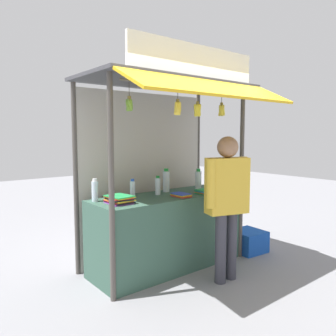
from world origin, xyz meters
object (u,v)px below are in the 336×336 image
object	(u,v)px
water_bottle_rear_center	(95,191)
magazine_stack_right	(223,188)
magazine_stack_mid_left	(208,192)
water_bottle_left	(166,181)
magazine_stack_back_left	(119,199)
water_bottle_back_right	(158,186)
banana_bunch_leftmost	(178,108)
water_bottle_front_left	(198,180)
banana_bunch_inner_left	(129,105)
plastic_crate	(248,241)
water_bottle_far_left	(133,189)
banana_bunch_inner_right	(222,110)
vendor_person	(227,195)
water_bottle_mid_right	(211,179)
magazine_stack_center	(181,195)
banana_bunch_rightmost	(197,110)

from	to	relation	value
water_bottle_rear_center	magazine_stack_right	bearing A→B (deg)	-13.12
magazine_stack_right	magazine_stack_mid_left	xyz separation A→B (m)	(-0.36, -0.07, -0.01)
water_bottle_left	magazine_stack_back_left	bearing A→B (deg)	-163.47
water_bottle_back_right	magazine_stack_back_left	size ratio (longest dim) A/B	0.75
magazine_stack_mid_left	banana_bunch_leftmost	world-z (taller)	banana_bunch_leftmost
magazine_stack_back_left	water_bottle_left	bearing A→B (deg)	16.53
water_bottle_front_left	banana_bunch_inner_left	xyz separation A→B (m)	(-1.41, -0.47, 0.93)
plastic_crate	banana_bunch_inner_left	bearing A→B (deg)	-175.62
water_bottle_far_left	banana_bunch_inner_right	distance (m)	1.47
vendor_person	banana_bunch_inner_right	bearing A→B (deg)	71.75
water_bottle_mid_right	magazine_stack_right	bearing A→B (deg)	-97.05
magazine_stack_center	magazine_stack_mid_left	bearing A→B (deg)	-11.96
water_bottle_left	banana_bunch_inner_right	size ratio (longest dim) A/B	1.08
water_bottle_mid_right	banana_bunch_leftmost	xyz separation A→B (m)	(-1.07, -0.50, 0.94)
water_bottle_left	magazine_stack_center	size ratio (longest dim) A/B	1.27
water_bottle_back_right	water_bottle_mid_right	xyz separation A→B (m)	(0.93, -0.06, 0.01)
water_bottle_mid_right	magazine_stack_back_left	xyz separation A→B (m)	(-1.60, -0.10, -0.08)
magazine_stack_mid_left	water_bottle_back_right	bearing A→B (deg)	145.29
water_bottle_far_left	magazine_stack_center	world-z (taller)	water_bottle_far_left
water_bottle_far_left	plastic_crate	distance (m)	2.00
water_bottle_rear_center	plastic_crate	distance (m)	2.44
magazine_stack_right	vendor_person	distance (m)	0.79
water_bottle_front_left	water_bottle_far_left	bearing A→B (deg)	173.24
water_bottle_rear_center	water_bottle_front_left	size ratio (longest dim) A/B	0.89
water_bottle_front_left	banana_bunch_leftmost	world-z (taller)	banana_bunch_leftmost
magazine_stack_right	magazine_stack_back_left	bearing A→B (deg)	174.81
plastic_crate	magazine_stack_center	bearing A→B (deg)	174.90
magazine_stack_right	plastic_crate	xyz separation A→B (m)	(0.46, -0.10, -0.83)
water_bottle_mid_right	banana_bunch_leftmost	world-z (taller)	banana_bunch_leftmost
water_bottle_rear_center	banana_bunch_inner_left	bearing A→B (deg)	-84.55
water_bottle_back_right	vendor_person	distance (m)	0.94
water_bottle_rear_center	magazine_stack_center	xyz separation A→B (m)	(0.98, -0.39, -0.10)
banana_bunch_inner_right	vendor_person	size ratio (longest dim) A/B	0.17
water_bottle_back_right	banana_bunch_inner_left	size ratio (longest dim) A/B	0.85
magazine_stack_back_left	banana_bunch_inner_right	size ratio (longest dim) A/B	1.11
magazine_stack_right	banana_bunch_inner_left	xyz separation A→B (m)	(-1.67, -0.26, 1.04)
plastic_crate	water_bottle_back_right	bearing A→B (deg)	163.62
water_bottle_front_left	magazine_stack_mid_left	xyz separation A→B (m)	(-0.09, -0.29, -0.11)
water_bottle_far_left	water_bottle_left	bearing A→B (deg)	6.93
water_bottle_front_left	vendor_person	xyz separation A→B (m)	(-0.29, -0.78, -0.06)
magazine_stack_back_left	magazine_stack_mid_left	world-z (taller)	magazine_stack_back_left
magazine_stack_center	magazine_stack_back_left	world-z (taller)	magazine_stack_back_left
water_bottle_front_left	banana_bunch_inner_left	distance (m)	1.76
water_bottle_rear_center	banana_bunch_rightmost	bearing A→B (deg)	-33.63
magazine_stack_back_left	magazine_stack_mid_left	distance (m)	1.23
water_bottle_far_left	water_bottle_mid_right	bearing A→B (deg)	-3.87
magazine_stack_center	banana_bunch_inner_left	world-z (taller)	banana_bunch_inner_left
water_bottle_back_right	vendor_person	bearing A→B (deg)	-68.31
banana_bunch_inner_right	vendor_person	xyz separation A→B (m)	(-0.22, -0.31, -1.00)
banana_bunch_inner_left	vendor_person	bearing A→B (deg)	-15.19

